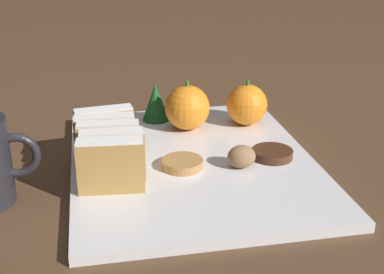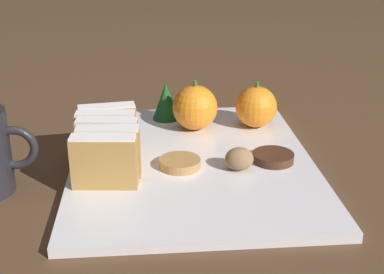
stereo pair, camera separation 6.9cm
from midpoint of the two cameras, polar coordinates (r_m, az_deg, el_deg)
name	(u,v)px [view 2 (the right image)]	position (r m, az deg, el deg)	size (l,w,h in m)	color
ground_plane	(192,166)	(0.71, 2.80, -3.19)	(6.00, 6.00, 0.00)	#513823
serving_platter	(192,162)	(0.71, 2.81, -2.76)	(0.31, 0.39, 0.01)	white
stollen_slice_front	(104,162)	(0.62, -6.23, -2.72)	(0.08, 0.03, 0.06)	#B28442
stollen_slice_second	(109,152)	(0.65, -5.88, -1.69)	(0.08, 0.02, 0.06)	#B28442
stollen_slice_third	(108,143)	(0.67, -6.10, -0.75)	(0.08, 0.03, 0.06)	#B28442
stollen_slice_fourth	(106,135)	(0.70, -6.34, 0.12)	(0.08, 0.03, 0.06)	#B28442
stollen_slice_fifth	(108,128)	(0.72, -6.28, 0.94)	(0.08, 0.03, 0.06)	#B28442
orange_near	(195,108)	(0.79, 2.83, 3.11)	(0.07, 0.07, 0.07)	orange
orange_far	(256,107)	(0.81, 9.31, 3.15)	(0.06, 0.06, 0.07)	orange
walnut	(239,159)	(0.67, 8.01, -2.39)	(0.04, 0.03, 0.03)	#8E6B47
chocolate_cookie	(273,157)	(0.71, 11.44, -2.20)	(0.05, 0.05, 0.01)	#472819
gingerbread_cookie	(180,163)	(0.68, 1.63, -2.86)	(0.05, 0.05, 0.01)	#B27F47
evergreen_sprig	(166,101)	(0.83, -0.42, 3.83)	(0.04, 0.04, 0.06)	#195623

